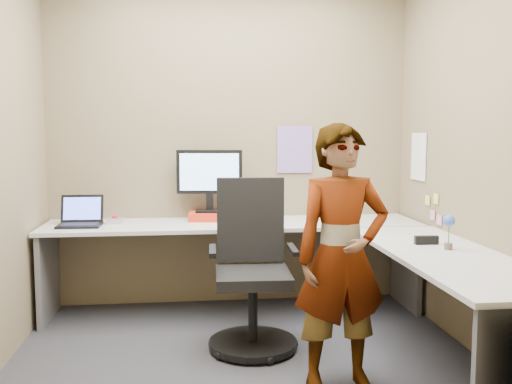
{
  "coord_description": "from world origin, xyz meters",
  "views": [
    {
      "loc": [
        -0.34,
        -3.5,
        1.45
      ],
      "look_at": [
        0.1,
        0.25,
        1.05
      ],
      "focal_mm": 40.0,
      "sensor_mm": 36.0,
      "label": 1
    }
  ],
  "objects": [
    {
      "name": "ground",
      "position": [
        0.0,
        0.0,
        0.0
      ],
      "size": [
        3.0,
        3.0,
        0.0
      ],
      "primitive_type": "plane",
      "color": "black",
      "rests_on": "ground"
    },
    {
      "name": "wall_back",
      "position": [
        0.0,
        1.3,
        1.35
      ],
      "size": [
        3.0,
        0.0,
        3.0
      ],
      "primitive_type": "plane",
      "rotation": [
        1.57,
        0.0,
        0.0
      ],
      "color": "brown",
      "rests_on": "ground"
    },
    {
      "name": "wall_right",
      "position": [
        1.5,
        0.0,
        1.35
      ],
      "size": [
        0.0,
        2.7,
        2.7
      ],
      "primitive_type": "plane",
      "rotation": [
        1.57,
        0.0,
        -1.57
      ],
      "color": "brown",
      "rests_on": "ground"
    },
    {
      "name": "desk",
      "position": [
        0.44,
        0.39,
        0.59
      ],
      "size": [
        2.98,
        2.58,
        0.73
      ],
      "color": "#B2B2B2",
      "rests_on": "ground"
    },
    {
      "name": "paper_ream",
      "position": [
        -0.18,
        1.12,
        0.76
      ],
      "size": [
        0.36,
        0.28,
        0.07
      ],
      "primitive_type": "cube",
      "rotation": [
        0.0,
        0.0,
        -0.11
      ],
      "color": "red",
      "rests_on": "desk"
    },
    {
      "name": "monitor",
      "position": [
        -0.18,
        1.14,
        1.1
      ],
      "size": [
        0.53,
        0.18,
        0.51
      ],
      "rotation": [
        0.0,
        0.0,
        -0.11
      ],
      "color": "black",
      "rests_on": "paper_ream"
    },
    {
      "name": "laptop",
      "position": [
        -1.18,
        0.97,
        0.79
      ],
      "size": [
        0.33,
        0.27,
        0.23
      ],
      "rotation": [
        0.0,
        0.0,
        -0.02
      ],
      "color": "black",
      "rests_on": "desk"
    },
    {
      "name": "trackball_mouse",
      "position": [
        -0.93,
        1.03,
        0.76
      ],
      "size": [
        0.12,
        0.08,
        0.07
      ],
      "color": "#B7B7BC",
      "rests_on": "desk"
    },
    {
      "name": "origami",
      "position": [
        -0.06,
        0.86,
        0.76
      ],
      "size": [
        0.1,
        0.1,
        0.06
      ],
      "primitive_type": "cone",
      "color": "white",
      "rests_on": "desk"
    },
    {
      "name": "stapler",
      "position": [
        1.16,
        -0.05,
        0.76
      ],
      "size": [
        0.15,
        0.05,
        0.05
      ],
      "primitive_type": "cube",
      "rotation": [
        0.0,
        0.0,
        -0.06
      ],
      "color": "black",
      "rests_on": "desk"
    },
    {
      "name": "flower",
      "position": [
        1.23,
        -0.22,
        0.87
      ],
      "size": [
        0.07,
        0.07,
        0.22
      ],
      "color": "brown",
      "rests_on": "desk"
    },
    {
      "name": "calendar_purple",
      "position": [
        0.55,
        1.29,
        1.3
      ],
      "size": [
        0.3,
        0.01,
        0.4
      ],
      "primitive_type": "cube",
      "color": "#846BB7",
      "rests_on": "wall_back"
    },
    {
      "name": "calendar_white",
      "position": [
        1.49,
        0.9,
        1.25
      ],
      "size": [
        0.01,
        0.28,
        0.38
      ],
      "primitive_type": "cube",
      "color": "white",
      "rests_on": "wall_right"
    },
    {
      "name": "sticky_note_a",
      "position": [
        1.49,
        0.55,
        0.95
      ],
      "size": [
        0.01,
        0.07,
        0.07
      ],
      "primitive_type": "cube",
      "color": "#F2E059",
      "rests_on": "wall_right"
    },
    {
      "name": "sticky_note_b",
      "position": [
        1.49,
        0.6,
        0.82
      ],
      "size": [
        0.01,
        0.07,
        0.07
      ],
      "primitive_type": "cube",
      "color": "pink",
      "rests_on": "wall_right"
    },
    {
      "name": "sticky_note_c",
      "position": [
        1.49,
        0.48,
        0.8
      ],
      "size": [
        0.01,
        0.07,
        0.07
      ],
      "primitive_type": "cube",
      "color": "pink",
      "rests_on": "wall_right"
    },
    {
      "name": "sticky_note_d",
      "position": [
        1.49,
        0.7,
        0.92
      ],
      "size": [
        0.01,
        0.07,
        0.07
      ],
      "primitive_type": "cube",
      "color": "#F2E059",
      "rests_on": "wall_right"
    },
    {
      "name": "office_chair",
      "position": [
        0.07,
        0.22,
        0.46
      ],
      "size": [
        0.59,
        0.59,
        1.11
      ],
      "rotation": [
        0.0,
        0.0,
        -0.04
      ],
      "color": "black",
      "rests_on": "ground"
    },
    {
      "name": "person",
      "position": [
        0.5,
        -0.43,
        0.75
      ],
      "size": [
        0.58,
        0.41,
        1.5
      ],
      "primitive_type": "imported",
      "rotation": [
        0.0,
        0.0,
        0.09
      ],
      "color": "#999399",
      "rests_on": "ground"
    }
  ]
}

